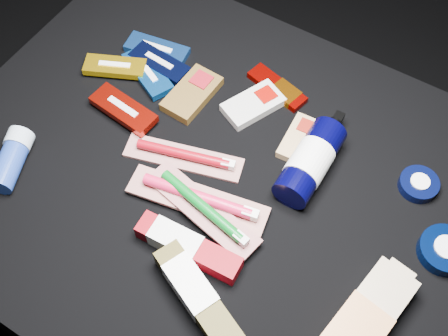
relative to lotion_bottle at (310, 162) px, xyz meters
The scene contains 21 objects.
ground 0.46m from the lotion_bottle, 146.51° to the right, with size 3.00×3.00×0.00m, color black.
cloth_table 0.29m from the lotion_bottle, 146.51° to the right, with size 0.98×0.78×0.40m, color black.
luna_bar_0 0.40m from the lotion_bottle, 166.83° to the left, with size 0.13×0.07×0.02m.
luna_bar_1 0.37m from the lotion_bottle, behind, with size 0.13×0.10×0.02m.
luna_bar_2 0.36m from the lotion_bottle, behind, with size 0.13×0.06×0.02m.
luna_bar_3 0.43m from the lotion_bottle, behind, with size 0.13×0.09×0.02m.
luna_bar_4 0.36m from the lotion_bottle, 168.66° to the right, with size 0.13×0.06×0.02m.
clif_bar_0 0.27m from the lotion_bottle, behind, with size 0.07×0.12×0.02m.
clif_bar_1 0.17m from the lotion_bottle, 153.54° to the left, with size 0.10×0.13×0.02m.
clif_bar_2 0.07m from the lotion_bottle, 128.40° to the left, with size 0.06×0.10×0.02m.
power_bar 0.18m from the lotion_bottle, 134.59° to the left, with size 0.13×0.07×0.02m.
lotion_bottle is the anchor object (origin of this frame).
cream_tin_upper 0.19m from the lotion_bottle, 22.19° to the left, with size 0.07×0.07×0.02m.
cream_tin_lower 0.26m from the lotion_bottle, ahead, with size 0.08×0.08×0.03m.
bodywash_bottle 0.28m from the lotion_bottle, 46.81° to the right, with size 0.10×0.21×0.04m.
deodorant_stick 0.52m from the lotion_bottle, 149.76° to the right, with size 0.08×0.12×0.05m.
toothbrush_pack_0 0.22m from the lotion_bottle, 155.23° to the right, with size 0.22×0.11×0.02m.
toothbrush_pack_1 0.20m from the lotion_bottle, 129.90° to the right, with size 0.25×0.10×0.03m.
toothbrush_pack_2 0.20m from the lotion_bottle, 123.20° to the right, with size 0.23×0.09×0.02m.
toothpaste_carton_red 0.26m from the lotion_bottle, 113.71° to the right, with size 0.18×0.05×0.03m.
toothpaste_carton_green 0.30m from the lotion_bottle, 97.61° to the right, with size 0.20×0.12×0.04m.
Camera 1 is at (0.28, -0.41, 1.25)m, focal length 45.00 mm.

